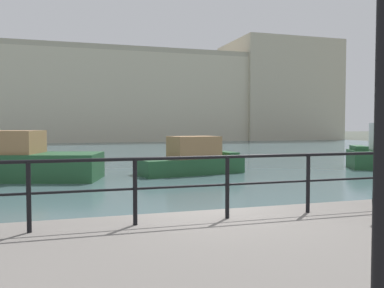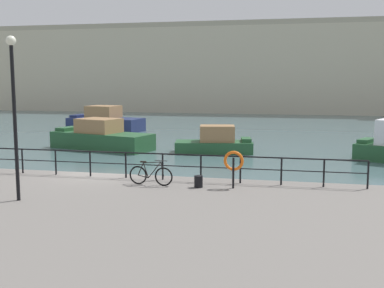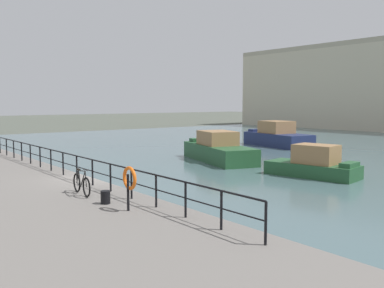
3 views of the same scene
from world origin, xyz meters
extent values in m
plane|color=#4C5147|center=(0.00, 0.00, 0.00)|extent=(240.00, 240.00, 0.00)
cube|color=#476066|center=(0.00, 30.20, 0.01)|extent=(80.00, 60.00, 0.01)
cube|color=#C1B79E|center=(0.00, 54.19, 6.12)|extent=(78.72, 12.36, 12.25)
cube|color=#B2A891|center=(31.22, 54.19, 7.85)|extent=(16.28, 13.59, 15.70)
cube|color=#A49C86|center=(0.00, 48.31, 12.60)|extent=(78.72, 0.60, 0.70)
cube|color=#23512D|center=(-4.80, 11.72, 0.58)|extent=(7.75, 4.48, 1.13)
cube|color=#997047|center=(-5.02, 11.78, 1.63)|extent=(3.21, 2.79, 0.97)
cube|color=#23512D|center=(3.09, 11.66, 0.38)|extent=(5.29, 2.82, 0.75)
cube|color=#997047|center=(3.31, 11.69, 1.28)|extent=(2.48, 1.96, 1.05)
cube|color=#23512D|center=(5.17, 12.03, 0.88)|extent=(0.84, 1.46, 0.24)
cube|color=#23512D|center=(12.53, 11.34, 1.11)|extent=(1.27, 1.70, 0.24)
cylinder|color=black|center=(-3.15, -0.75, 1.28)|extent=(0.07, 0.07, 1.05)
cylinder|color=black|center=(-1.58, -0.75, 1.28)|extent=(0.07, 0.07, 1.05)
cylinder|color=black|center=(-0.01, -0.75, 1.28)|extent=(0.07, 0.07, 1.05)
cylinder|color=black|center=(1.57, -0.75, 1.28)|extent=(0.07, 0.07, 1.05)
cylinder|color=black|center=(3.14, -0.75, 1.28)|extent=(0.07, 0.07, 1.05)
cylinder|color=black|center=(-0.79, -0.75, 1.81)|extent=(23.56, 0.06, 0.06)
cylinder|color=black|center=(-0.79, -0.75, 1.34)|extent=(23.56, 0.04, 0.04)
camera|label=1|loc=(-2.62, -7.19, 2.35)|focal=38.51mm
camera|label=2|loc=(8.36, -19.01, 4.75)|focal=44.70mm
camera|label=3|loc=(17.82, -8.28, 4.14)|focal=40.62mm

